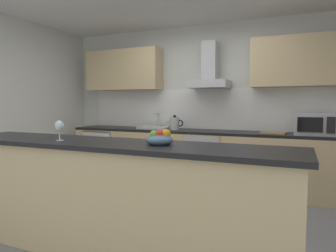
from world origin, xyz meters
The scene contains 15 objects.
ground centered at (0.00, 0.00, -0.01)m, with size 5.95×4.75×0.02m, color gray.
wall_back centered at (0.00, 1.94, 1.30)m, with size 5.95×0.12×2.60m, color silver.
backsplash_tile centered at (0.00, 1.86, 1.23)m, with size 4.21×0.02×0.66m, color white.
counter_back centered at (0.00, 1.56, 0.45)m, with size 4.36×0.60×0.90m.
counter_island centered at (-0.08, -0.79, 0.50)m, with size 3.22×0.64×0.99m.
upper_cabinets centered at (0.00, 1.71, 1.91)m, with size 4.30×0.32×0.70m.
oven centered at (0.13, 1.53, 0.46)m, with size 0.60×0.62×0.80m.
refrigerator centered at (-1.73, 1.53, 0.43)m, with size 0.58×0.60×0.85m.
microwave centered at (1.62, 1.50, 1.05)m, with size 0.50×0.38×0.30m.
sink centered at (-0.75, 1.54, 0.93)m, with size 0.50×0.40×0.26m.
kettle centered at (-0.39, 1.50, 1.01)m, with size 0.29×0.15×0.24m.
range_hood centered at (0.13, 1.66, 1.79)m, with size 0.62×0.45×0.72m.
wine_glass centered at (-0.52, -0.90, 1.12)m, with size 0.08×0.08×0.18m.
fruit_bowl centered at (0.41, -0.78, 1.04)m, with size 0.22×0.22×0.13m.
chopping_board centered at (1.11, 1.51, 0.91)m, with size 0.34×0.22×0.02m, color tan.
Camera 1 is at (1.42, -2.96, 1.33)m, focal length 32.31 mm.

